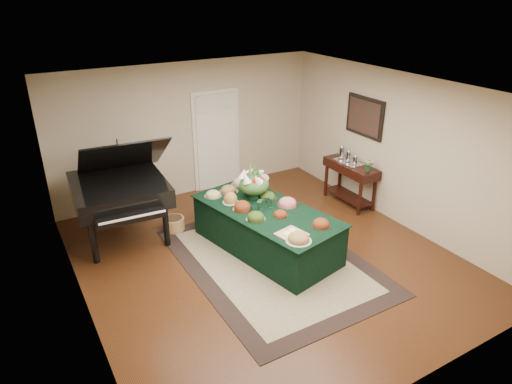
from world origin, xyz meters
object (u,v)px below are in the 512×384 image
floral_centerpiece (254,181)px  mahogany_sideboard (351,173)px  buffet_table (266,229)px  grand_piano (120,189)px

floral_centerpiece → mahogany_sideboard: 2.33m
buffet_table → grand_piano: (-1.90, 1.59, 0.55)m
buffet_table → mahogany_sideboard: bearing=15.8°
buffet_table → floral_centerpiece: floral_centerpiece is taller
floral_centerpiece → mahogany_sideboard: bearing=4.5°
floral_centerpiece → buffet_table: bearing=-96.4°
buffet_table → floral_centerpiece: size_ratio=5.17×
buffet_table → floral_centerpiece: (0.05, 0.48, 0.67)m
floral_centerpiece → grand_piano: bearing=150.6°
buffet_table → grand_piano: size_ratio=1.44×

